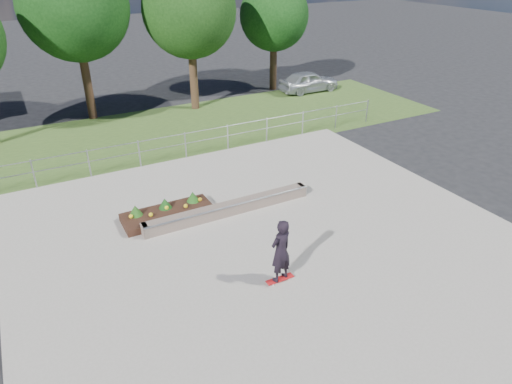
# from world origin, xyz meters

# --- Properties ---
(ground) EXTENTS (120.00, 120.00, 0.00)m
(ground) POSITION_xyz_m (0.00, 0.00, 0.00)
(ground) COLOR black
(ground) RESTS_ON ground
(grass_verge) EXTENTS (30.00, 8.00, 0.02)m
(grass_verge) POSITION_xyz_m (0.00, 11.00, 0.01)
(grass_verge) COLOR #365220
(grass_verge) RESTS_ON ground
(concrete_slab) EXTENTS (15.00, 15.00, 0.06)m
(concrete_slab) POSITION_xyz_m (0.00, 0.00, 0.03)
(concrete_slab) COLOR gray
(concrete_slab) RESTS_ON ground
(fence) EXTENTS (20.06, 0.06, 1.20)m
(fence) POSITION_xyz_m (0.00, 7.50, 0.77)
(fence) COLOR gray
(fence) RESTS_ON ground
(tree_mid_left) EXTENTS (5.25, 5.25, 8.25)m
(tree_mid_left) POSITION_xyz_m (-2.50, 15.00, 5.61)
(tree_mid_left) COLOR #382016
(tree_mid_left) RESTS_ON ground
(tree_mid_right) EXTENTS (4.90, 4.90, 7.70)m
(tree_mid_right) POSITION_xyz_m (3.00, 14.00, 5.23)
(tree_mid_right) COLOR #382316
(tree_mid_right) RESTS_ON ground
(tree_far_right) EXTENTS (4.20, 4.20, 6.60)m
(tree_far_right) POSITION_xyz_m (9.00, 15.50, 4.48)
(tree_far_right) COLOR #342215
(tree_far_right) RESTS_ON ground
(grind_ledge) EXTENTS (6.00, 0.44, 0.43)m
(grind_ledge) POSITION_xyz_m (-0.41, 2.27, 0.26)
(grind_ledge) COLOR brown
(grind_ledge) RESTS_ON concrete_slab
(planter_bed) EXTENTS (3.00, 1.20, 0.61)m
(planter_bed) POSITION_xyz_m (-2.33, 3.06, 0.24)
(planter_bed) COLOR black
(planter_bed) RESTS_ON concrete_slab
(skateboarder) EXTENTS (0.80, 0.59, 1.91)m
(skateboarder) POSITION_xyz_m (-0.75, -1.63, 1.05)
(skateboarder) COLOR white
(skateboarder) RESTS_ON concrete_slab
(parked_car) EXTENTS (3.89, 1.60, 1.32)m
(parked_car) POSITION_xyz_m (10.66, 13.85, 0.66)
(parked_car) COLOR #B0B5BA
(parked_car) RESTS_ON ground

